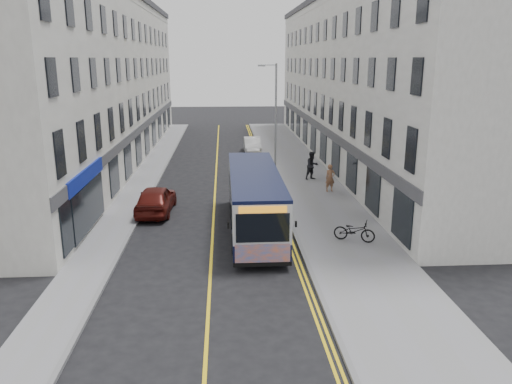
{
  "coord_description": "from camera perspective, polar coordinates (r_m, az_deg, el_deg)",
  "views": [
    {
      "loc": [
        0.63,
        -20.6,
        8.29
      ],
      "look_at": [
        2.25,
        4.35,
        1.6
      ],
      "focal_mm": 35.0,
      "sensor_mm": 36.0,
      "label": 1
    }
  ],
  "objects": [
    {
      "name": "pedestrian_near",
      "position": [
        31.92,
        8.47,
        1.59
      ],
      "size": [
        0.7,
        0.52,
        1.74
      ],
      "primitive_type": "imported",
      "rotation": [
        0.0,
        0.0,
        0.18
      ],
      "color": "#906041",
      "rests_on": "pavement_east"
    },
    {
      "name": "streetlamp",
      "position": [
        35.0,
        2.14,
        8.56
      ],
      "size": [
        1.32,
        0.18,
        8.0
      ],
      "color": "#999CA1",
      "rests_on": "ground"
    },
    {
      "name": "ground",
      "position": [
        22.21,
        -5.1,
        -6.99
      ],
      "size": [
        140.0,
        140.0,
        0.0
      ],
      "primitive_type": "plane",
      "color": "black",
      "rests_on": "ground"
    },
    {
      "name": "pavement_east",
      "position": [
        34.09,
        5.89,
        0.93
      ],
      "size": [
        4.5,
        64.0,
        0.12
      ],
      "primitive_type": "cube",
      "color": "gray",
      "rests_on": "ground"
    },
    {
      "name": "city_bus",
      "position": [
        24.47,
        -0.17,
        -0.78
      ],
      "size": [
        2.42,
        10.33,
        3.0
      ],
      "color": "black",
      "rests_on": "ground"
    },
    {
      "name": "pavement_west",
      "position": [
        34.09,
        -13.1,
        0.61
      ],
      "size": [
        2.0,
        64.0,
        0.12
      ],
      "primitive_type": "cube",
      "color": "gray",
      "rests_on": "ground"
    },
    {
      "name": "road_centre_line",
      "position": [
        33.64,
        -4.67,
        0.67
      ],
      "size": [
        0.12,
        64.0,
        0.01
      ],
      "primitive_type": "cube",
      "color": "yellow",
      "rests_on": "ground"
    },
    {
      "name": "terrace_east",
      "position": [
        43.03,
        11.18,
        12.32
      ],
      "size": [
        6.0,
        46.0,
        13.0
      ],
      "primitive_type": "cube",
      "color": "white",
      "rests_on": "ground"
    },
    {
      "name": "bicycle",
      "position": [
        23.5,
        11.18,
        -4.36
      ],
      "size": [
        2.01,
        1.36,
        1.0
      ],
      "primitive_type": "imported",
      "rotation": [
        0.0,
        0.0,
        1.16
      ],
      "color": "black",
      "rests_on": "pavement_east"
    },
    {
      "name": "road_dbl_yellow_outer",
      "position": [
        33.78,
        1.7,
        0.77
      ],
      "size": [
        0.1,
        64.0,
        0.01
      ],
      "primitive_type": "cube",
      "color": "yellow",
      "rests_on": "ground"
    },
    {
      "name": "car_maroon",
      "position": [
        28.1,
        -11.38,
        -0.83
      ],
      "size": [
        2.03,
        4.64,
        1.56
      ],
      "primitive_type": "imported",
      "rotation": [
        0.0,
        0.0,
        3.1
      ],
      "color": "#55130E",
      "rests_on": "ground"
    },
    {
      "name": "terrace_west",
      "position": [
        42.74,
        -17.11,
        11.94
      ],
      "size": [
        6.0,
        46.0,
        13.0
      ],
      "primitive_type": "cube",
      "color": "white",
      "rests_on": "ground"
    },
    {
      "name": "kerb_west",
      "position": [
        33.94,
        -11.44,
        0.65
      ],
      "size": [
        0.18,
        64.0,
        0.13
      ],
      "primitive_type": "cube",
      "color": "slate",
      "rests_on": "ground"
    },
    {
      "name": "road_dbl_yellow_inner",
      "position": [
        33.76,
        1.36,
        0.77
      ],
      "size": [
        0.1,
        64.0,
        0.01
      ],
      "primitive_type": "cube",
      "color": "yellow",
      "rests_on": "ground"
    },
    {
      "name": "car_white",
      "position": [
        45.69,
        -0.44,
        5.4
      ],
      "size": [
        1.45,
        4.15,
        1.37
      ],
      "primitive_type": "imported",
      "rotation": [
        0.0,
        0.0,
        -0.0
      ],
      "color": "silver",
      "rests_on": "ground"
    },
    {
      "name": "pedestrian_far",
      "position": [
        34.94,
        6.44,
        3.01
      ],
      "size": [
        1.18,
        1.08,
        1.96
      ],
      "primitive_type": "imported",
      "rotation": [
        0.0,
        0.0,
        0.44
      ],
      "color": "black",
      "rests_on": "pavement_east"
    },
    {
      "name": "kerb_east",
      "position": [
        33.79,
        2.12,
        0.88
      ],
      "size": [
        0.18,
        64.0,
        0.13
      ],
      "primitive_type": "cube",
      "color": "slate",
      "rests_on": "ground"
    }
  ]
}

